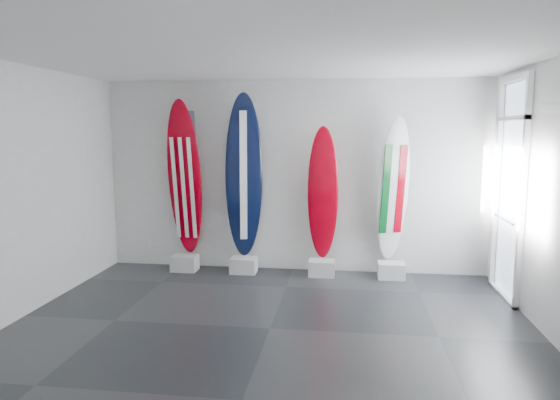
# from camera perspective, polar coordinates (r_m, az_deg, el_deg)

# --- Properties ---
(floor) EXTENTS (6.00, 6.00, 0.00)m
(floor) POSITION_cam_1_polar(r_m,az_deg,el_deg) (5.88, -1.13, -14.33)
(floor) COLOR black
(floor) RESTS_ON ground
(ceiling) EXTENTS (6.00, 6.00, 0.00)m
(ceiling) POSITION_cam_1_polar(r_m,az_deg,el_deg) (5.50, -1.22, 16.02)
(ceiling) COLOR white
(ceiling) RESTS_ON wall_back
(wall_back) EXTENTS (6.00, 0.00, 6.00)m
(wall_back) POSITION_cam_1_polar(r_m,az_deg,el_deg) (7.95, 1.55, 2.67)
(wall_back) COLOR silver
(wall_back) RESTS_ON ground
(wall_front) EXTENTS (6.00, 0.00, 6.00)m
(wall_front) POSITION_cam_1_polar(r_m,az_deg,el_deg) (3.08, -8.25, -5.72)
(wall_front) COLOR silver
(wall_front) RESTS_ON ground
(wall_left) EXTENTS (0.00, 5.00, 5.00)m
(wall_left) POSITION_cam_1_polar(r_m,az_deg,el_deg) (6.64, -27.71, 0.73)
(wall_left) COLOR silver
(wall_left) RESTS_ON ground
(display_block_usa) EXTENTS (0.40, 0.30, 0.24)m
(display_block_usa) POSITION_cam_1_polar(r_m,az_deg,el_deg) (8.24, -10.73, -7.04)
(display_block_usa) COLOR silver
(display_block_usa) RESTS_ON floor
(surfboard_usa) EXTENTS (0.60, 0.43, 2.47)m
(surfboard_usa) POSITION_cam_1_polar(r_m,az_deg,el_deg) (8.10, -10.75, 2.42)
(surfboard_usa) COLOR #9F0010
(surfboard_usa) RESTS_ON display_block_usa
(display_block_navy) EXTENTS (0.40, 0.30, 0.24)m
(display_block_navy) POSITION_cam_1_polar(r_m,az_deg,el_deg) (8.00, -4.14, -7.37)
(display_block_navy) COLOR silver
(display_block_navy) RESTS_ON floor
(surfboard_navy) EXTENTS (0.61, 0.34, 2.56)m
(surfboard_navy) POSITION_cam_1_polar(r_m,az_deg,el_deg) (7.85, -4.09, 2.71)
(surfboard_navy) COLOR black
(surfboard_navy) RESTS_ON display_block_navy
(display_block_swiss) EXTENTS (0.40, 0.30, 0.24)m
(display_block_swiss) POSITION_cam_1_polar(r_m,az_deg,el_deg) (7.85, 4.74, -7.68)
(display_block_swiss) COLOR silver
(display_block_swiss) RESTS_ON floor
(surfboard_swiss) EXTENTS (0.47, 0.24, 2.06)m
(surfboard_swiss) POSITION_cam_1_polar(r_m,az_deg,el_deg) (7.73, 4.87, 0.73)
(surfboard_swiss) COLOR #9F0010
(surfboard_swiss) RESTS_ON display_block_swiss
(display_block_italy) EXTENTS (0.40, 0.30, 0.24)m
(display_block_italy) POSITION_cam_1_polar(r_m,az_deg,el_deg) (7.88, 12.47, -7.79)
(display_block_italy) COLOR silver
(display_block_italy) RESTS_ON floor
(surfboard_italy) EXTENTS (0.59, 0.49, 2.21)m
(surfboard_italy) POSITION_cam_1_polar(r_m,az_deg,el_deg) (7.74, 12.68, 1.14)
(surfboard_italy) COLOR white
(surfboard_italy) RESTS_ON display_block_italy
(wall_outlet) EXTENTS (0.09, 0.02, 0.13)m
(wall_outlet) POSITION_cam_1_polar(r_m,az_deg,el_deg) (8.72, -14.79, -4.79)
(wall_outlet) COLOR silver
(wall_outlet) RESTS_ON wall_back
(glass_door) EXTENTS (0.12, 1.16, 2.85)m
(glass_door) POSITION_cam_1_polar(r_m,az_deg,el_deg) (7.30, 24.58, 0.90)
(glass_door) COLOR white
(glass_door) RESTS_ON floor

